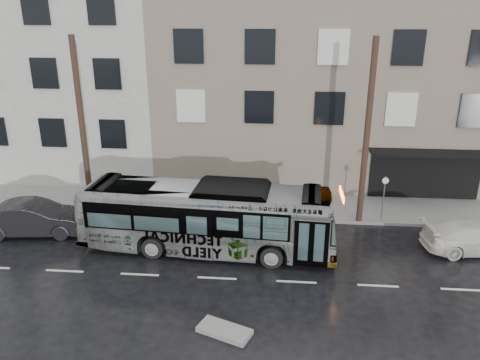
% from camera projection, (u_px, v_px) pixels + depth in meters
% --- Properties ---
extents(ground, '(120.00, 120.00, 0.00)m').
position_uv_depth(ground, '(224.00, 249.00, 21.27)').
color(ground, black).
rests_on(ground, ground).
extents(sidewalk, '(90.00, 3.60, 0.15)m').
position_uv_depth(sidewalk, '(235.00, 205.00, 25.83)').
color(sidewalk, gray).
rests_on(sidewalk, ground).
extents(building_taupe, '(20.00, 12.00, 11.00)m').
position_uv_depth(building_taupe, '(321.00, 86.00, 30.86)').
color(building_taupe, gray).
rests_on(building_taupe, ground).
extents(utility_pole_front, '(0.30, 0.30, 9.00)m').
position_uv_depth(utility_pole_front, '(367.00, 134.00, 22.23)').
color(utility_pole_front, '#3D2A1E').
rests_on(utility_pole_front, sidewalk).
extents(utility_pole_rear, '(0.30, 0.30, 9.00)m').
position_uv_depth(utility_pole_rear, '(82.00, 128.00, 23.37)').
color(utility_pole_rear, '#3D2A1E').
rests_on(utility_pole_rear, sidewalk).
extents(sign_post, '(0.06, 0.06, 2.40)m').
position_uv_depth(sign_post, '(383.00, 199.00, 23.28)').
color(sign_post, slate).
rests_on(sign_post, sidewalk).
extents(bus, '(11.52, 3.46, 3.16)m').
position_uv_depth(bus, '(207.00, 217.00, 20.68)').
color(bus, '#B2B2B2').
rests_on(bus, ground).
extents(white_sedan, '(4.94, 2.47, 1.38)m').
position_uv_depth(white_sedan, '(477.00, 237.00, 20.86)').
color(white_sedan, silver).
rests_on(white_sedan, ground).
extents(dark_sedan, '(5.17, 2.38, 1.64)m').
position_uv_depth(dark_sedan, '(34.00, 218.00, 22.42)').
color(dark_sedan, black).
rests_on(dark_sedan, ground).
extents(slush_pile, '(1.97, 1.42, 0.18)m').
position_uv_depth(slush_pile, '(224.00, 331.00, 15.70)').
color(slush_pile, gray).
rests_on(slush_pile, ground).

